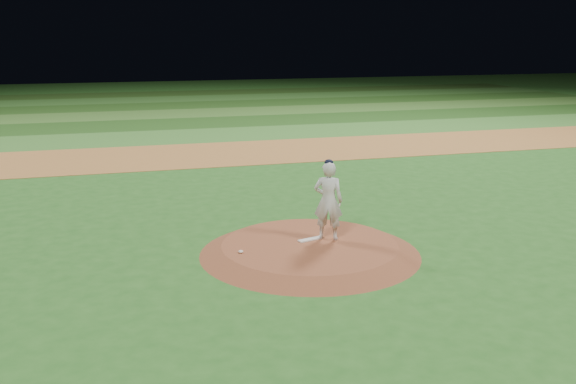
{
  "coord_description": "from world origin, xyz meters",
  "views": [
    {
      "loc": [
        -4.66,
        -14.46,
        5.36
      ],
      "look_at": [
        0.0,
        2.0,
        1.1
      ],
      "focal_mm": 40.0,
      "sensor_mm": 36.0,
      "label": 1
    }
  ],
  "objects_px": {
    "pitching_rubber": "(311,239)",
    "pitcher_on_mound": "(328,200)",
    "rosin_bag": "(241,252)",
    "pitchers_mound": "(310,248)"
  },
  "relations": [
    {
      "from": "pitching_rubber",
      "to": "rosin_bag",
      "type": "height_order",
      "value": "rosin_bag"
    },
    {
      "from": "pitchers_mound",
      "to": "pitcher_on_mound",
      "type": "height_order",
      "value": "pitcher_on_mound"
    },
    {
      "from": "pitchers_mound",
      "to": "pitcher_on_mound",
      "type": "bearing_deg",
      "value": 23.6
    },
    {
      "from": "pitchers_mound",
      "to": "rosin_bag",
      "type": "height_order",
      "value": "rosin_bag"
    },
    {
      "from": "pitching_rubber",
      "to": "pitcher_on_mound",
      "type": "height_order",
      "value": "pitcher_on_mound"
    },
    {
      "from": "pitchers_mound",
      "to": "pitching_rubber",
      "type": "xyz_separation_m",
      "value": [
        0.11,
        0.29,
        0.14
      ]
    },
    {
      "from": "pitcher_on_mound",
      "to": "pitchers_mound",
      "type": "bearing_deg",
      "value": -156.4
    },
    {
      "from": "pitching_rubber",
      "to": "pitcher_on_mound",
      "type": "xyz_separation_m",
      "value": [
        0.44,
        -0.04,
        1.0
      ]
    },
    {
      "from": "pitching_rubber",
      "to": "pitcher_on_mound",
      "type": "relative_size",
      "value": 0.33
    },
    {
      "from": "pitchers_mound",
      "to": "rosin_bag",
      "type": "bearing_deg",
      "value": -173.6
    }
  ]
}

